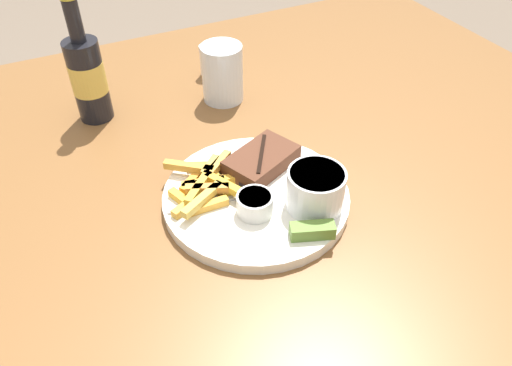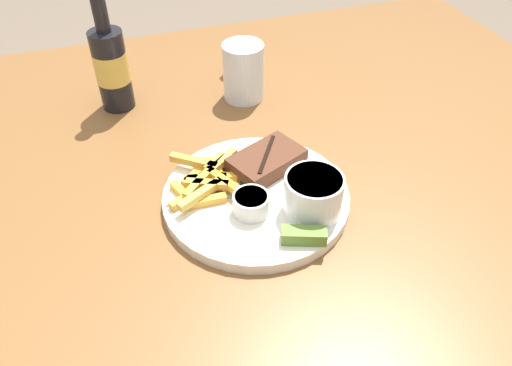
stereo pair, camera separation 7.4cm
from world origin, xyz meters
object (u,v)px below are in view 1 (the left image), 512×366
fork_utensil (208,202)px  drinking_glass (222,73)px  dipping_sauce_cup (255,203)px  dinner_plate (256,197)px  salt_shaker (207,60)px  steak_portion (261,160)px  pickle_spear (312,231)px  coleslaw_cup (316,188)px  knife_utensil (243,179)px  beer_bottle (88,75)px

fork_utensil → drinking_glass: drinking_glass is taller
fork_utensil → dipping_sauce_cup: bearing=-32.4°
dinner_plate → salt_shaker: salt_shaker is taller
steak_portion → pickle_spear: (-0.00, -0.16, -0.00)m
fork_utensil → salt_shaker: size_ratio=2.07×
fork_utensil → salt_shaker: bearing=76.6°
fork_utensil → steak_portion: bearing=29.1°
coleslaw_cup → pickle_spear: size_ratio=1.29×
dinner_plate → pickle_spear: bearing=-74.6°
dinner_plate → steak_portion: (0.03, 0.05, 0.02)m
dinner_plate → coleslaw_cup: 0.10m
dinner_plate → dipping_sauce_cup: dipping_sauce_cup is taller
dinner_plate → steak_portion: 0.07m
coleslaw_cup → knife_utensil: bearing=126.1°
dipping_sauce_cup → drinking_glass: (0.09, 0.33, 0.02)m
dinner_plate → dipping_sauce_cup: 0.05m
fork_utensil → drinking_glass: 0.32m
beer_bottle → steak_portion: bearing=-55.4°
coleslaw_cup → beer_bottle: bearing=119.8°
coleslaw_cup → pickle_spear: (-0.03, -0.05, -0.02)m
dipping_sauce_cup → fork_utensil: bearing=139.3°
fork_utensil → knife_utensil: bearing=27.8°
dipping_sauce_cup → pickle_spear: size_ratio=0.81×
drinking_glass → salt_shaker: 0.10m
dipping_sauce_cup → beer_bottle: 0.41m
dinner_plate → coleslaw_cup: coleslaw_cup is taller
salt_shaker → pickle_spear: bearing=-95.6°
dinner_plate → coleslaw_cup: size_ratio=3.36×
drinking_glass → beer_bottle: bearing=169.1°
dipping_sauce_cup → drinking_glass: drinking_glass is taller
knife_utensil → drinking_glass: drinking_glass is taller
steak_portion → drinking_glass: size_ratio=1.21×
pickle_spear → drinking_glass: 0.41m
beer_bottle → salt_shaker: size_ratio=3.73×
dipping_sauce_cup → pickle_spear: 0.09m
beer_bottle → drinking_glass: 0.24m
dipping_sauce_cup → pickle_spear: dipping_sauce_cup is taller
coleslaw_cup → drinking_glass: 0.35m
dipping_sauce_cup → beer_bottle: beer_bottle is taller
dinner_plate → pickle_spear: (0.03, -0.11, 0.02)m
coleslaw_cup → fork_utensil: (-0.14, 0.07, -0.03)m
steak_portion → knife_utensil: 0.04m
coleslaw_cup → pickle_spear: bearing=-123.8°
coleslaw_cup → knife_utensil: 0.12m
steak_portion → beer_bottle: 0.35m
dinner_plate → beer_bottle: beer_bottle is taller
knife_utensil → dinner_plate: bearing=-151.6°
dipping_sauce_cup → beer_bottle: size_ratio=0.22×
fork_utensil → knife_utensil: 0.07m
dipping_sauce_cup → knife_utensil: (0.01, 0.07, -0.01)m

